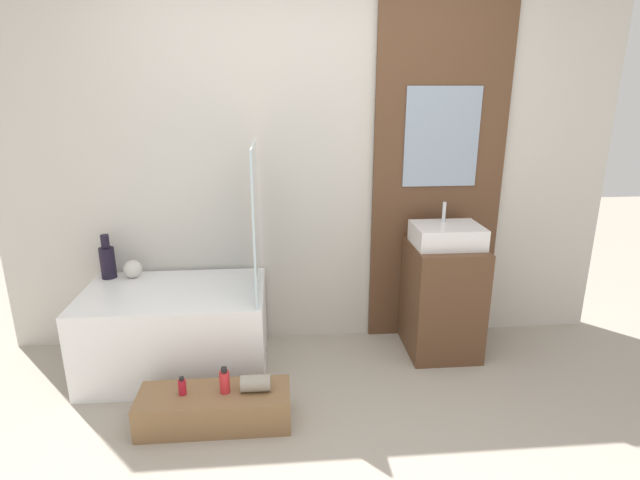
# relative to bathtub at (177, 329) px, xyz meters

# --- Properties ---
(wall_tiled_back) EXTENTS (4.20, 0.06, 2.60)m
(wall_tiled_back) POSITION_rel_bathtub_xyz_m (0.90, 0.41, 1.02)
(wall_tiled_back) COLOR beige
(wall_tiled_back) RESTS_ON ground_plane
(wall_wood_accent) EXTENTS (0.90, 0.04, 2.60)m
(wall_wood_accent) POSITION_rel_bathtub_xyz_m (1.77, 0.36, 1.03)
(wall_wood_accent) COLOR brown
(wall_wood_accent) RESTS_ON ground_plane
(bathtub) EXTENTS (1.13, 0.72, 0.55)m
(bathtub) POSITION_rel_bathtub_xyz_m (0.00, 0.00, 0.00)
(bathtub) COLOR white
(bathtub) RESTS_ON ground_plane
(glass_shower_screen) EXTENTS (0.01, 0.60, 0.91)m
(glass_shower_screen) POSITION_rel_bathtub_xyz_m (0.53, -0.04, 0.73)
(glass_shower_screen) COLOR silver
(glass_shower_screen) RESTS_ON bathtub
(wooden_step_bench) EXTENTS (0.82, 0.29, 0.19)m
(wooden_step_bench) POSITION_rel_bathtub_xyz_m (0.30, -0.60, -0.18)
(wooden_step_bench) COLOR olive
(wooden_step_bench) RESTS_ON ground_plane
(vanity_cabinet) EXTENTS (0.46, 0.49, 0.77)m
(vanity_cabinet) POSITION_rel_bathtub_xyz_m (1.77, 0.09, 0.11)
(vanity_cabinet) COLOR brown
(vanity_cabinet) RESTS_ON ground_plane
(sink) EXTENTS (0.44, 0.34, 0.27)m
(sink) POSITION_rel_bathtub_xyz_m (1.77, 0.09, 0.56)
(sink) COLOR white
(sink) RESTS_ON vanity_cabinet
(vase_tall_dark) EXTENTS (0.10, 0.10, 0.30)m
(vase_tall_dark) POSITION_rel_bathtub_xyz_m (-0.47, 0.26, 0.39)
(vase_tall_dark) COLOR black
(vase_tall_dark) RESTS_ON bathtub
(vase_round_light) EXTENTS (0.12, 0.12, 0.12)m
(vase_round_light) POSITION_rel_bathtub_xyz_m (-0.31, 0.25, 0.33)
(vase_round_light) COLOR silver
(vase_round_light) RESTS_ON bathtub
(bottle_soap_primary) EXTENTS (0.04, 0.04, 0.10)m
(bottle_soap_primary) POSITION_rel_bathtub_xyz_m (0.14, -0.60, -0.04)
(bottle_soap_primary) COLOR #B21928
(bottle_soap_primary) RESTS_ON wooden_step_bench
(bottle_soap_secondary) EXTENTS (0.05, 0.05, 0.15)m
(bottle_soap_secondary) POSITION_rel_bathtub_xyz_m (0.36, -0.60, -0.02)
(bottle_soap_secondary) COLOR red
(bottle_soap_secondary) RESTS_ON wooden_step_bench
(towel_roll) EXTENTS (0.16, 0.09, 0.09)m
(towel_roll) POSITION_rel_bathtub_xyz_m (0.53, -0.60, -0.04)
(towel_roll) COLOR gray
(towel_roll) RESTS_ON wooden_step_bench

